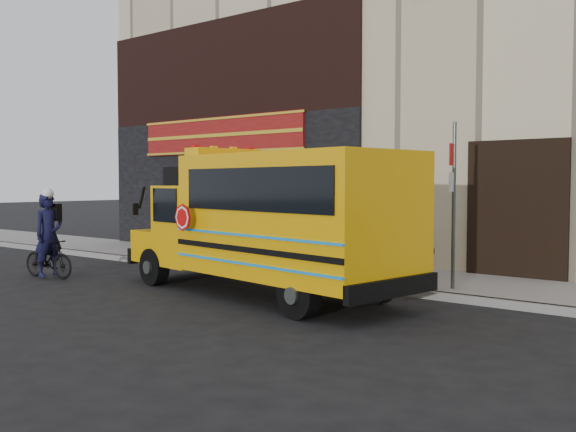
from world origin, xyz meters
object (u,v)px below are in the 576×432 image
at_px(school_bus, 272,219).
at_px(bicycle, 48,258).
at_px(sign_pole, 453,201).
at_px(cyclist, 49,237).

xyz_separation_m(school_bus, bicycle, (-5.70, -1.31, -1.05)).
relative_size(sign_pole, cyclist, 1.76).
bearing_deg(bicycle, sign_pole, -75.53).
bearing_deg(sign_pole, school_bus, -139.07).
height_order(school_bus, cyclist, school_bus).
bearing_deg(cyclist, bicycle, 78.05).
distance_m(bicycle, cyclist, 0.50).
height_order(school_bus, sign_pole, sign_pole).
bearing_deg(cyclist, sign_pole, -69.01).
height_order(bicycle, cyclist, cyclist).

